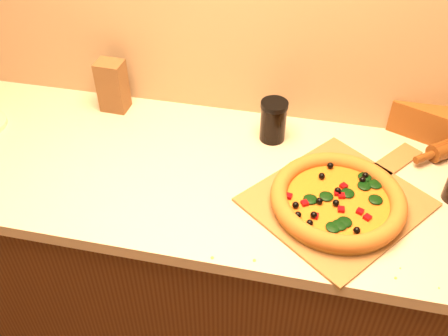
% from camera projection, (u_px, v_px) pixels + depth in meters
% --- Properties ---
extents(cabinet, '(2.80, 0.65, 0.86)m').
position_uv_depth(cabinet, '(227.00, 269.00, 1.80)').
color(cabinet, '#42210E').
rests_on(cabinet, ground).
extents(countertop, '(2.84, 0.68, 0.04)m').
position_uv_depth(countertop, '(228.00, 177.00, 1.50)').
color(countertop, beige).
rests_on(countertop, cabinet).
extents(pizza_peel, '(0.58, 0.60, 0.01)m').
position_uv_depth(pizza_peel, '(341.00, 199.00, 1.40)').
color(pizza_peel, brown).
rests_on(pizza_peel, countertop).
extents(pizza, '(0.37, 0.37, 0.05)m').
position_uv_depth(pizza, '(338.00, 200.00, 1.36)').
color(pizza, '#C37E30').
rests_on(pizza, pizza_peel).
extents(paper_bag, '(0.09, 0.08, 0.18)m').
position_uv_depth(paper_bag, '(113.00, 86.00, 1.69)').
color(paper_bag, brown).
rests_on(paper_bag, countertop).
extents(dark_jar, '(0.09, 0.09, 0.14)m').
position_uv_depth(dark_jar, '(273.00, 121.00, 1.57)').
color(dark_jar, black).
rests_on(dark_jar, countertop).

